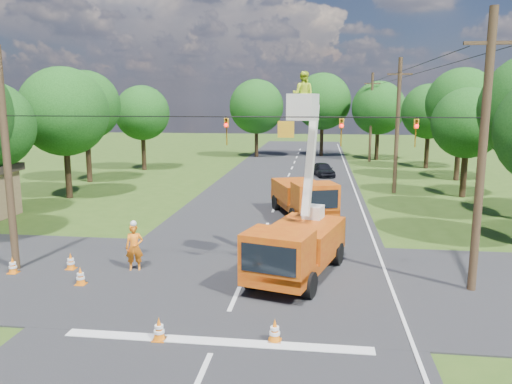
# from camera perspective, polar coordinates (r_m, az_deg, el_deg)

# --- Properties ---
(ground) EXTENTS (140.00, 140.00, 0.00)m
(ground) POSITION_cam_1_polar(r_m,az_deg,el_deg) (37.04, 2.80, -0.34)
(ground) COLOR #304D17
(ground) RESTS_ON ground
(road_main) EXTENTS (12.00, 100.00, 0.06)m
(road_main) POSITION_cam_1_polar(r_m,az_deg,el_deg) (37.04, 2.80, -0.34)
(road_main) COLOR black
(road_main) RESTS_ON ground
(road_cross) EXTENTS (56.00, 10.00, 0.07)m
(road_cross) POSITION_cam_1_polar(r_m,az_deg,el_deg) (19.74, -1.46, -10.01)
(road_cross) COLOR black
(road_cross) RESTS_ON ground
(stop_bar) EXTENTS (9.00, 0.45, 0.02)m
(stop_bar) POSITION_cam_1_polar(r_m,az_deg,el_deg) (15.06, -4.62, -16.82)
(stop_bar) COLOR silver
(stop_bar) RESTS_ON ground
(edge_line) EXTENTS (0.12, 90.00, 0.02)m
(edge_line) POSITION_cam_1_polar(r_m,az_deg,el_deg) (37.03, 11.47, -0.54)
(edge_line) COLOR silver
(edge_line) RESTS_ON ground
(bucket_truck) EXTENTS (3.94, 6.67, 7.97)m
(bucket_truck) POSITION_cam_1_polar(r_m,az_deg,el_deg) (19.55, 4.69, -5.08)
(bucket_truck) COLOR #C25B0D
(bucket_truck) RESTS_ON ground
(second_truck) EXTENTS (4.33, 6.78, 2.39)m
(second_truck) POSITION_cam_1_polar(r_m,az_deg,el_deg) (29.84, 5.48, -0.56)
(second_truck) COLOR #C25B0D
(second_truck) RESTS_ON ground
(ground_worker) EXTENTS (0.81, 0.64, 1.96)m
(ground_worker) POSITION_cam_1_polar(r_m,az_deg,el_deg) (21.07, -13.72, -6.17)
(ground_worker) COLOR orange
(ground_worker) RESTS_ON ground
(distant_car) EXTENTS (2.47, 4.06, 1.29)m
(distant_car) POSITION_cam_1_polar(r_m,az_deg,el_deg) (46.46, 7.69, 2.57)
(distant_car) COLOR black
(distant_car) RESTS_ON ground
(traffic_cone_0) EXTENTS (0.38, 0.38, 0.71)m
(traffic_cone_0) POSITION_cam_1_polar(r_m,az_deg,el_deg) (15.24, -11.02, -15.14)
(traffic_cone_0) COLOR orange
(traffic_cone_0) RESTS_ON ground
(traffic_cone_1) EXTENTS (0.38, 0.38, 0.71)m
(traffic_cone_1) POSITION_cam_1_polar(r_m,az_deg,el_deg) (14.90, 2.16, -15.56)
(traffic_cone_1) COLOR orange
(traffic_cone_1) RESTS_ON ground
(traffic_cone_2) EXTENTS (0.38, 0.38, 0.71)m
(traffic_cone_2) POSITION_cam_1_polar(r_m,az_deg,el_deg) (25.21, 2.68, -4.62)
(traffic_cone_2) COLOR orange
(traffic_cone_2) RESTS_ON ground
(traffic_cone_3) EXTENTS (0.38, 0.38, 0.71)m
(traffic_cone_3) POSITION_cam_1_polar(r_m,az_deg,el_deg) (28.68, 6.05, -2.82)
(traffic_cone_3) COLOR orange
(traffic_cone_3) RESTS_ON ground
(traffic_cone_4) EXTENTS (0.38, 0.38, 0.71)m
(traffic_cone_4) POSITION_cam_1_polar(r_m,az_deg,el_deg) (20.20, -19.42, -9.06)
(traffic_cone_4) COLOR orange
(traffic_cone_4) RESTS_ON ground
(traffic_cone_5) EXTENTS (0.38, 0.38, 0.71)m
(traffic_cone_5) POSITION_cam_1_polar(r_m,az_deg,el_deg) (22.11, -20.42, -7.44)
(traffic_cone_5) COLOR orange
(traffic_cone_5) RESTS_ON ground
(traffic_cone_6) EXTENTS (0.38, 0.38, 0.71)m
(traffic_cone_6) POSITION_cam_1_polar(r_m,az_deg,el_deg) (22.52, -26.05, -7.54)
(traffic_cone_6) COLOR orange
(traffic_cone_6) RESTS_ON ground
(traffic_cone_7) EXTENTS (0.38, 0.38, 0.71)m
(traffic_cone_7) POSITION_cam_1_polar(r_m,az_deg,el_deg) (34.33, 7.46, -0.66)
(traffic_cone_7) COLOR orange
(traffic_cone_7) RESTS_ON ground
(pole_right_near) EXTENTS (1.80, 0.30, 10.00)m
(pole_right_near) POSITION_cam_1_polar(r_m,az_deg,el_deg) (19.22, 24.45, 4.17)
(pole_right_near) COLOR #4C3823
(pole_right_near) RESTS_ON ground
(pole_right_mid) EXTENTS (1.80, 0.30, 10.00)m
(pole_right_mid) POSITION_cam_1_polar(r_m,az_deg,el_deg) (38.74, 15.85, 7.36)
(pole_right_mid) COLOR #4C3823
(pole_right_mid) RESTS_ON ground
(pole_right_far) EXTENTS (1.80, 0.30, 10.00)m
(pole_right_far) POSITION_cam_1_polar(r_m,az_deg,el_deg) (58.59, 13.02, 8.37)
(pole_right_far) COLOR #4C3823
(pole_right_far) RESTS_ON ground
(pole_left) EXTENTS (0.30, 0.30, 9.00)m
(pole_left) POSITION_cam_1_polar(r_m,az_deg,el_deg) (22.20, -26.57, 3.14)
(pole_left) COLOR #4C3823
(pole_left) RESTS_ON ground
(signal_span) EXTENTS (18.00, 0.29, 1.07)m
(signal_span) POSITION_cam_1_polar(r_m,az_deg,el_deg) (18.32, 5.40, 7.21)
(signal_span) COLOR black
(signal_span) RESTS_ON ground
(tree_left_d) EXTENTS (6.20, 6.20, 9.24)m
(tree_left_d) POSITION_cam_1_polar(r_m,az_deg,el_deg) (37.78, -21.10, 8.55)
(tree_left_d) COLOR #382616
(tree_left_d) RESTS_ON ground
(tree_left_e) EXTENTS (5.80, 5.80, 9.41)m
(tree_left_e) POSITION_cam_1_polar(r_m,az_deg,el_deg) (44.83, -18.91, 9.33)
(tree_left_e) COLOR #382616
(tree_left_e) RESTS_ON ground
(tree_left_f) EXTENTS (5.40, 5.40, 8.40)m
(tree_left_f) POSITION_cam_1_polar(r_m,az_deg,el_deg) (51.43, -12.88, 8.78)
(tree_left_f) COLOR #382616
(tree_left_f) RESTS_ON ground
(tree_right_c) EXTENTS (5.00, 5.00, 7.83)m
(tree_right_c) POSITION_cam_1_polar(r_m,az_deg,el_deg) (38.73, 23.03, 7.24)
(tree_right_c) COLOR #382616
(tree_right_c) RESTS_ON ground
(tree_right_d) EXTENTS (6.00, 6.00, 9.70)m
(tree_right_d) POSITION_cam_1_polar(r_m,az_deg,el_deg) (46.84, 22.44, 9.36)
(tree_right_d) COLOR #382616
(tree_right_d) RESTS_ON ground
(tree_right_e) EXTENTS (5.60, 5.60, 8.63)m
(tree_right_e) POSITION_cam_1_polar(r_m,az_deg,el_deg) (54.41, 19.18, 8.68)
(tree_right_e) COLOR #382616
(tree_right_e) RESTS_ON ground
(tree_far_a) EXTENTS (6.60, 6.60, 9.50)m
(tree_far_a) POSITION_cam_1_polar(r_m,az_deg,el_deg) (61.79, 0.05, 9.73)
(tree_far_a) COLOR #382616
(tree_far_a) RESTS_ON ground
(tree_far_b) EXTENTS (7.00, 7.00, 10.32)m
(tree_far_b) POSITION_cam_1_polar(r_m,az_deg,el_deg) (63.29, 7.60, 10.22)
(tree_far_b) COLOR #382616
(tree_far_b) RESTS_ON ground
(tree_far_c) EXTENTS (6.20, 6.20, 9.18)m
(tree_far_c) POSITION_cam_1_polar(r_m,az_deg,el_deg) (60.66, 13.83, 9.30)
(tree_far_c) COLOR #382616
(tree_far_c) RESTS_ON ground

